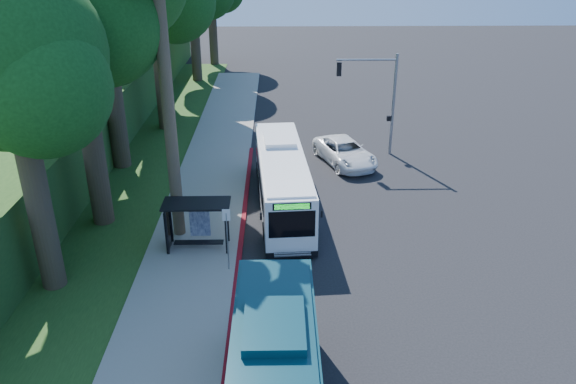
{
  "coord_description": "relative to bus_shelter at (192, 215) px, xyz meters",
  "views": [
    {
      "loc": [
        -3.12,
        -27.0,
        14.16
      ],
      "look_at": [
        -2.56,
        1.0,
        1.22
      ],
      "focal_mm": 35.0,
      "sensor_mm": 36.0,
      "label": 1
    }
  ],
  "objects": [
    {
      "name": "red_curb",
      "position": [
        2.26,
        -1.14,
        -1.74
      ],
      "size": [
        0.25,
        30.0,
        0.13
      ],
      "primitive_type": "cube",
      "color": "maroon",
      "rests_on": "ground"
    },
    {
      "name": "white_bus",
      "position": [
        4.37,
        4.65,
        -0.1
      ],
      "size": [
        3.3,
        11.84,
        3.49
      ],
      "rotation": [
        0.0,
        0.0,
        0.07
      ],
      "color": "white",
      "rests_on": "ground"
    },
    {
      "name": "sidewalk",
      "position": [
        -0.04,
        2.86,
        -1.75
      ],
      "size": [
        4.5,
        70.0,
        0.12
      ],
      "primitive_type": "cube",
      "color": "gray",
      "rests_on": "ground"
    },
    {
      "name": "tree_0",
      "position": [
        -5.14,
        2.84,
        9.4
      ],
      "size": [
        8.4,
        8.0,
        15.7
      ],
      "color": "#382B1E",
      "rests_on": "ground"
    },
    {
      "name": "ground",
      "position": [
        7.26,
        2.86,
        -1.81
      ],
      "size": [
        140.0,
        140.0,
        0.0
      ],
      "primitive_type": "plane",
      "color": "black",
      "rests_on": "ground"
    },
    {
      "name": "stop_sign_pole",
      "position": [
        1.86,
        -2.14,
        0.28
      ],
      "size": [
        0.35,
        0.06,
        3.17
      ],
      "color": "gray",
      "rests_on": "ground"
    },
    {
      "name": "pickup",
      "position": [
        8.67,
        11.1,
        -1.0
      ],
      "size": [
        4.42,
        6.35,
        1.61
      ],
      "primitive_type": "imported",
      "rotation": [
        0.0,
        0.0,
        0.33
      ],
      "color": "white",
      "rests_on": "ground"
    },
    {
      "name": "grass_verge",
      "position": [
        -5.74,
        7.86,
        -1.78
      ],
      "size": [
        8.0,
        70.0,
        0.06
      ],
      "primitive_type": "cube",
      "color": "#234719",
      "rests_on": "ground"
    },
    {
      "name": "traffic_signal_pole",
      "position": [
        11.04,
        12.86,
        2.62
      ],
      "size": [
        4.1,
        0.3,
        7.0
      ],
      "color": "gray",
      "rests_on": "ground"
    },
    {
      "name": "tree_6",
      "position": [
        -5.65,
        -3.16,
        7.9
      ],
      "size": [
        7.56,
        7.2,
        13.74
      ],
      "color": "#382B1E",
      "rests_on": "ground"
    },
    {
      "name": "bus_shelter",
      "position": [
        0.0,
        0.0,
        0.0
      ],
      "size": [
        3.2,
        1.51,
        2.55
      ],
      "color": "black",
      "rests_on": "ground"
    }
  ]
}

